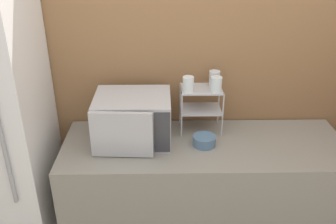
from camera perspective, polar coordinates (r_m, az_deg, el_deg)
name	(u,v)px	position (r m, az deg, el deg)	size (l,w,h in m)	color
wall_back	(202,70)	(2.64, 5.13, 6.41)	(8.00, 0.06, 2.60)	olive
counter	(202,199)	(2.74, 5.17, -13.08)	(1.86, 0.66, 0.92)	gray
microwave	(133,119)	(2.44, -5.43, -1.08)	(0.49, 0.44, 0.31)	#ADADB2
dish_rack	(201,100)	(2.54, 5.07, 1.82)	(0.28, 0.20, 0.31)	#B2B2B7
glass_front_left	(188,84)	(2.43, 3.09, 4.25)	(0.07, 0.07, 0.10)	silver
glass_back_right	(214,78)	(2.54, 7.09, 5.12)	(0.07, 0.07, 0.10)	silver
glass_front_right	(216,84)	(2.44, 7.36, 4.20)	(0.07, 0.07, 0.10)	silver
bowl	(204,141)	(2.44, 5.53, -4.39)	(0.15, 0.15, 0.07)	slate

